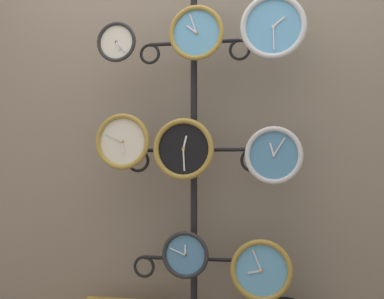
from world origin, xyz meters
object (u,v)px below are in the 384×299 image
(display_stand, at_px, (194,235))
(clock_bottom_right, at_px, (261,270))
(clock_middle_left, at_px, (123,142))
(clock_middle_right, at_px, (274,155))
(clock_top_left, at_px, (117,42))
(clock_top_right, at_px, (273,27))
(clock_middle_center, at_px, (184,149))
(clock_bottom_center, at_px, (186,255))
(clock_top_center, at_px, (197,33))

(display_stand, xyz_separation_m, clock_bottom_right, (0.35, -0.09, -0.15))
(clock_middle_left, xyz_separation_m, clock_middle_right, (0.77, 0.01, -0.07))
(clock_top_left, bearing_deg, clock_top_right, -0.24)
(clock_top_right, distance_m, clock_middle_right, 0.63)
(clock_top_left, height_order, clock_middle_right, clock_top_left)
(clock_middle_center, bearing_deg, clock_bottom_right, 0.60)
(clock_middle_right, bearing_deg, clock_middle_center, -178.15)
(clock_top_left, bearing_deg, clock_bottom_center, -1.38)
(clock_top_left, relative_size, clock_bottom_center, 0.90)
(clock_middle_center, relative_size, clock_bottom_right, 1.03)
(clock_middle_left, distance_m, clock_bottom_right, 0.95)
(clock_top_right, bearing_deg, clock_bottom_center, -179.27)
(clock_top_left, bearing_deg, clock_middle_right, 1.07)
(clock_top_center, distance_m, clock_middle_left, 0.67)
(clock_top_left, height_order, clock_middle_left, clock_top_left)
(clock_bottom_right, bearing_deg, clock_top_center, -175.75)
(clock_top_right, bearing_deg, clock_top_left, 179.76)
(clock_middle_left, relative_size, clock_middle_right, 1.02)
(clock_top_left, relative_size, clock_middle_right, 0.75)
(clock_top_left, bearing_deg, clock_middle_center, 0.09)
(display_stand, xyz_separation_m, clock_top_left, (-0.39, -0.10, 1.00))
(clock_middle_center, bearing_deg, clock_bottom_center, -36.83)
(clock_top_right, bearing_deg, clock_bottom_right, 173.04)
(clock_middle_right, height_order, clock_bottom_center, clock_middle_right)
(clock_top_left, relative_size, clock_middle_left, 0.73)
(clock_top_right, xyz_separation_m, clock_bottom_center, (-0.44, -0.01, -1.12))
(clock_top_right, xyz_separation_m, clock_middle_center, (-0.45, 0.00, -0.60))
(clock_middle_right, bearing_deg, clock_middle_left, -179.14)
(clock_middle_center, height_order, clock_bottom_center, clock_middle_center)
(clock_middle_center, xyz_separation_m, clock_bottom_right, (0.39, 0.00, -0.59))
(clock_middle_center, bearing_deg, clock_top_center, -15.39)
(clock_middle_left, bearing_deg, clock_top_left, -174.05)
(display_stand, height_order, clock_top_center, display_stand)
(clock_top_left, bearing_deg, clock_bottom_right, 0.36)
(clock_middle_left, height_order, clock_bottom_right, clock_middle_left)
(clock_top_center, relative_size, clock_middle_right, 0.99)
(clock_top_left, height_order, clock_top_center, clock_top_center)
(clock_middle_right, height_order, clock_bottom_right, clock_middle_right)
(clock_top_right, distance_m, clock_middle_left, 0.95)
(clock_middle_right, distance_m, clock_bottom_right, 0.56)
(clock_middle_right, relative_size, clock_bottom_right, 0.94)
(clock_top_right, bearing_deg, clock_middle_left, 179.50)
(clock_middle_right, bearing_deg, clock_bottom_center, -176.85)
(clock_bottom_center, relative_size, clock_bottom_right, 0.78)
(clock_top_left, bearing_deg, display_stand, 14.09)
(clock_top_right, bearing_deg, clock_middle_right, 99.21)
(display_stand, relative_size, clock_middle_right, 6.86)
(clock_top_center, bearing_deg, clock_top_right, 2.33)
(clock_middle_left, xyz_separation_m, clock_middle_center, (0.32, -0.00, -0.04))
(clock_top_left, distance_m, clock_bottom_right, 1.37)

